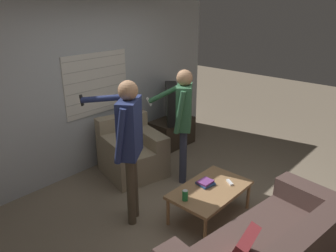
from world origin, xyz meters
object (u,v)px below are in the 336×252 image
Objects in this scene: coffee_table at (210,191)px; person_left_standing at (129,136)px; tv at (172,103)px; book_stack at (206,183)px; armchair_beige at (131,152)px; spare_remote at (230,182)px; person_right_standing at (183,113)px; soda_can at (185,195)px.

person_left_standing is (-0.68, 0.66, 0.75)m from coffee_table.
tv is 0.41× the size of person_left_standing.
person_left_standing is at bearing -16.58° from tv.
coffee_table is 0.12m from book_stack.
coffee_table is at bearing 99.84° from armchair_beige.
spare_remote is (0.93, -0.77, -0.70)m from person_left_standing.
armchair_beige is at bearing 78.97° from person_right_standing.
tv reaches higher than soda_can.
tv reaches higher than armchair_beige.
book_stack is (-1.27, -1.67, -0.38)m from tv.
book_stack is 0.31m from spare_remote.
soda_can reaches higher than book_stack.
soda_can reaches higher than coffee_table.
coffee_table is 7.75× the size of spare_remote.
soda_can is (-1.70, -1.69, -0.35)m from tv.
person_left_standing is at bearing 141.22° from book_stack.
tv is 5.68× the size of soda_can.
soda_can reaches higher than spare_remote.
book_stack is (0.71, -0.57, -0.69)m from person_left_standing.
coffee_table is 1.42× the size of tv.
armchair_beige reaches higher than book_stack.
armchair_beige reaches higher than soda_can.
person_right_standing reaches higher than spare_remote.
spare_remote is at bearing -15.52° from soda_can.
spare_remote is (0.23, -0.21, -0.01)m from book_stack.
tv reaches higher than spare_remote.
person_right_standing reaches higher than armchair_beige.
person_right_standing is (0.45, 0.81, 0.69)m from coffee_table.
person_left_standing is 13.27× the size of spare_remote.
person_left_standing is (-1.98, -1.10, 0.30)m from tv.
person_left_standing is at bearing 151.81° from person_right_standing.
person_right_standing is (0.34, -0.73, 0.70)m from armchair_beige.
soda_can is 0.96× the size of spare_remote.
soda_can is (-0.40, 0.07, 0.10)m from coffee_table.
armchair_beige is 7.83× the size of spare_remote.
book_stack is (0.03, 0.10, 0.06)m from coffee_table.
person_right_standing is 1.14m from spare_remote.
soda_can is (-0.43, -0.02, 0.04)m from book_stack.
armchair_beige is 1.46m from book_stack.
person_left_standing reaches higher than spare_remote.
book_stack is at bearing 170.81° from spare_remote.
armchair_beige reaches higher than spare_remote.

